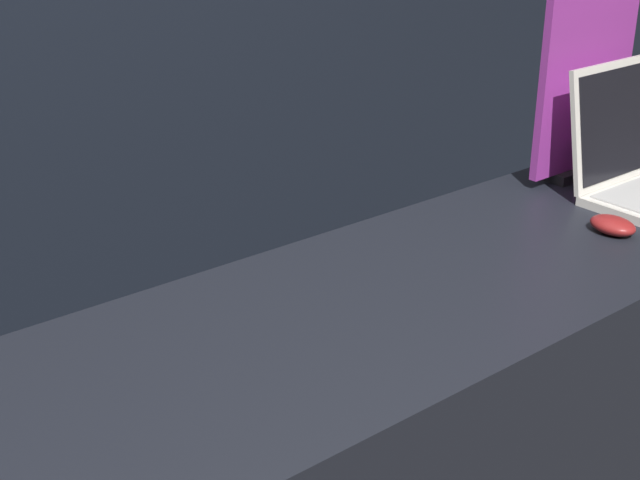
% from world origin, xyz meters
% --- Properties ---
extents(mouse_back, '(0.07, 0.10, 0.04)m').
position_xyz_m(mouse_back, '(0.69, 0.21, 0.97)').
color(mouse_back, maroon).
rests_on(mouse_back, display_counter).
extents(promo_stand_back, '(0.33, 0.07, 0.46)m').
position_xyz_m(promo_stand_back, '(0.93, 0.47, 1.17)').
color(promo_stand_back, black).
rests_on(promo_stand_back, display_counter).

